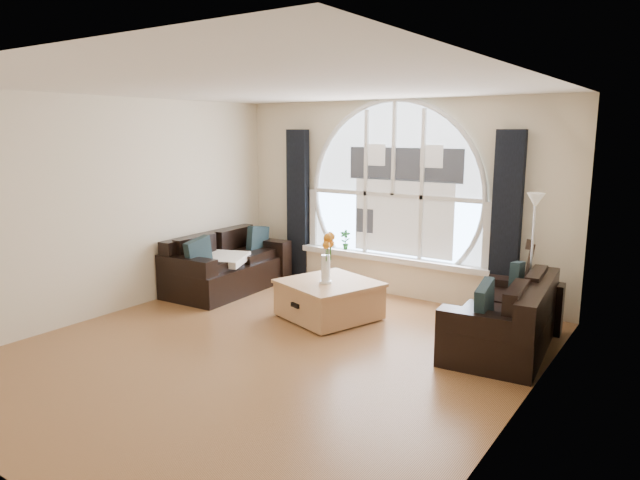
# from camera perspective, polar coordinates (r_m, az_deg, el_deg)

# --- Properties ---
(ground) EXTENTS (5.00, 5.50, 0.01)m
(ground) POSITION_cam_1_polar(r_m,az_deg,el_deg) (6.14, -4.85, -10.99)
(ground) COLOR brown
(ground) RESTS_ON ground
(ceiling) EXTENTS (5.00, 5.50, 0.01)m
(ceiling) POSITION_cam_1_polar(r_m,az_deg,el_deg) (5.72, -5.29, 15.00)
(ceiling) COLOR silver
(ceiling) RESTS_ON ground
(wall_back) EXTENTS (5.00, 0.01, 2.70)m
(wall_back) POSITION_cam_1_polar(r_m,az_deg,el_deg) (8.07, 7.48, 4.14)
(wall_back) COLOR beige
(wall_back) RESTS_ON ground
(wall_left) EXTENTS (0.01, 5.50, 2.70)m
(wall_left) POSITION_cam_1_polar(r_m,az_deg,el_deg) (7.60, -19.79, 3.18)
(wall_left) COLOR beige
(wall_left) RESTS_ON ground
(wall_right) EXTENTS (0.01, 5.50, 2.70)m
(wall_right) POSITION_cam_1_polar(r_m,az_deg,el_deg) (4.63, 19.57, -1.39)
(wall_right) COLOR beige
(wall_right) RESTS_ON ground
(attic_slope) EXTENTS (0.92, 5.50, 0.72)m
(attic_slope) POSITION_cam_1_polar(r_m,az_deg,el_deg) (4.62, 16.71, 11.24)
(attic_slope) COLOR silver
(attic_slope) RESTS_ON ground
(arched_window) EXTENTS (2.60, 0.06, 2.15)m
(arched_window) POSITION_cam_1_polar(r_m,az_deg,el_deg) (8.02, 7.43, 6.07)
(arched_window) COLOR silver
(arched_window) RESTS_ON wall_back
(window_sill) EXTENTS (2.90, 0.22, 0.08)m
(window_sill) POSITION_cam_1_polar(r_m,az_deg,el_deg) (8.12, 7.01, -1.82)
(window_sill) COLOR white
(window_sill) RESTS_ON wall_back
(window_frame) EXTENTS (2.76, 0.08, 2.15)m
(window_frame) POSITION_cam_1_polar(r_m,az_deg,el_deg) (7.99, 7.33, 6.06)
(window_frame) COLOR white
(window_frame) RESTS_ON wall_back
(neighbor_house) EXTENTS (1.70, 0.02, 1.50)m
(neighbor_house) POSITION_cam_1_polar(r_m,az_deg,el_deg) (7.95, 8.32, 5.10)
(neighbor_house) COLOR silver
(neighbor_house) RESTS_ON wall_back
(curtain_left) EXTENTS (0.35, 0.12, 2.30)m
(curtain_left) POSITION_cam_1_polar(r_m,az_deg,el_deg) (8.83, -2.21, 3.49)
(curtain_left) COLOR black
(curtain_left) RESTS_ON ground
(curtain_right) EXTENTS (0.35, 0.12, 2.30)m
(curtain_right) POSITION_cam_1_polar(r_m,az_deg,el_deg) (7.40, 18.10, 1.52)
(curtain_right) COLOR black
(curtain_right) RESTS_ON ground
(sofa_left) EXTENTS (1.01, 1.87, 0.81)m
(sofa_left) POSITION_cam_1_polar(r_m,az_deg,el_deg) (8.38, -9.18, -2.26)
(sofa_left) COLOR black
(sofa_left) RESTS_ON ground
(sofa_right) EXTENTS (1.01, 1.77, 0.75)m
(sofa_right) POSITION_cam_1_polar(r_m,az_deg,el_deg) (6.38, 17.99, -6.86)
(sofa_right) COLOR black
(sofa_right) RESTS_ON ground
(coffee_chest) EXTENTS (1.30, 1.30, 0.50)m
(coffee_chest) POSITION_cam_1_polar(r_m,az_deg,el_deg) (7.07, 0.91, -5.82)
(coffee_chest) COLOR tan
(coffee_chest) RESTS_ON ground
(throw_blanket) EXTENTS (0.70, 0.70, 0.10)m
(throw_blanket) POSITION_cam_1_polar(r_m,az_deg,el_deg) (8.17, -9.41, -1.89)
(throw_blanket) COLOR silver
(throw_blanket) RESTS_ON sofa_left
(vase_flowers) EXTENTS (0.24, 0.24, 0.70)m
(vase_flowers) POSITION_cam_1_polar(r_m,az_deg,el_deg) (6.85, 0.57, -1.18)
(vase_flowers) COLOR white
(vase_flowers) RESTS_ON coffee_chest
(floor_lamp) EXTENTS (0.24, 0.24, 1.60)m
(floor_lamp) POSITION_cam_1_polar(r_m,az_deg,el_deg) (6.93, 20.34, -2.17)
(floor_lamp) COLOR #B2B2B2
(floor_lamp) RESTS_ON ground
(guitar) EXTENTS (0.42, 0.36, 1.06)m
(guitar) POSITION_cam_1_polar(r_m,az_deg,el_deg) (7.16, 20.10, -3.97)
(guitar) COLOR brown
(guitar) RESTS_ON ground
(potted_plant) EXTENTS (0.18, 0.15, 0.29)m
(potted_plant) POSITION_cam_1_polar(r_m,az_deg,el_deg) (8.45, 2.53, 0.03)
(potted_plant) COLOR #1E6023
(potted_plant) RESTS_ON window_sill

